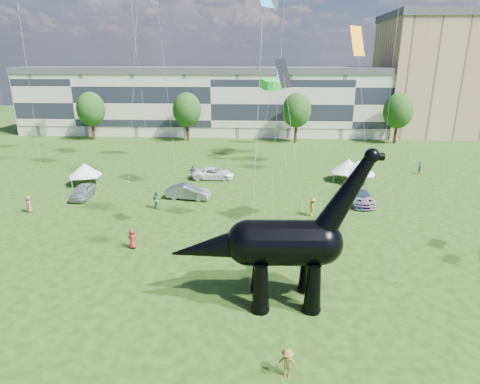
{
  "coord_description": "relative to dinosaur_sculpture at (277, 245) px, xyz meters",
  "views": [
    {
      "loc": [
        1.94,
        -20.74,
        14.54
      ],
      "look_at": [
        0.31,
        8.0,
        5.0
      ],
      "focal_mm": 30.0,
      "sensor_mm": 36.0,
      "label": 1
    }
  ],
  "objects": [
    {
      "name": "ground",
      "position": [
        -2.94,
        -1.35,
        -3.86
      ],
      "size": [
        220.0,
        220.0,
        0.0
      ],
      "primitive_type": "plane",
      "color": "#16330C",
      "rests_on": "ground"
    },
    {
      "name": "car_grey",
      "position": [
        -8.99,
        19.02,
        -3.08
      ],
      "size": [
        4.94,
        2.3,
        1.57
      ],
      "primitive_type": "imported",
      "rotation": [
        0.0,
        0.0,
        1.43
      ],
      "color": "gray",
      "rests_on": "ground"
    },
    {
      "name": "visitors",
      "position": [
        -6.09,
        15.34,
        -2.97
      ],
      "size": [
        52.47,
        37.92,
        1.89
      ],
      "color": "#2C656F",
      "rests_on": "ground"
    },
    {
      "name": "gazebo_left",
      "position": [
        -22.42,
        23.61,
        -1.99
      ],
      "size": [
        4.73,
        4.73,
        2.66
      ],
      "rotation": [
        0.0,
        0.0,
        0.29
      ],
      "color": "silver",
      "rests_on": "ground"
    },
    {
      "name": "gazebo_near",
      "position": [
        9.73,
        26.9,
        -1.88
      ],
      "size": [
        5.05,
        5.05,
        2.82
      ],
      "rotation": [
        0.0,
        0.0,
        -0.3
      ],
      "color": "white",
      "rests_on": "ground"
    },
    {
      "name": "car_dark",
      "position": [
        9.3,
        18.82,
        -3.04
      ],
      "size": [
        2.76,
        5.84,
        1.65
      ],
      "primitive_type": "imported",
      "rotation": [
        0.0,
        0.0,
        0.08
      ],
      "color": "#595960",
      "rests_on": "ground"
    },
    {
      "name": "car_white",
      "position": [
        -7.19,
        26.81,
        -3.12
      ],
      "size": [
        5.38,
        2.65,
        1.47
      ],
      "primitive_type": "imported",
      "rotation": [
        0.0,
        0.0,
        1.61
      ],
      "color": "white",
      "rests_on": "ground"
    },
    {
      "name": "tree_mid_left",
      "position": [
        -14.94,
        51.65,
        2.43
      ],
      "size": [
        5.2,
        5.2,
        9.44
      ],
      "color": "#382314",
      "rests_on": "ground"
    },
    {
      "name": "apartment_block",
      "position": [
        37.06,
        63.65,
        7.14
      ],
      "size": [
        28.0,
        18.0,
        22.0
      ],
      "primitive_type": "cube",
      "color": "tan",
      "rests_on": "ground"
    },
    {
      "name": "gazebo_far",
      "position": [
        10.79,
        26.22,
        -1.89
      ],
      "size": [
        4.17,
        4.17,
        2.81
      ],
      "rotation": [
        0.0,
        0.0,
        0.04
      ],
      "color": "white",
      "rests_on": "ground"
    },
    {
      "name": "car_silver",
      "position": [
        -20.65,
        18.67,
        -3.11
      ],
      "size": [
        1.92,
        4.45,
        1.5
      ],
      "primitive_type": "imported",
      "rotation": [
        0.0,
        0.0,
        0.03
      ],
      "color": "silver",
      "rests_on": "ground"
    },
    {
      "name": "dinosaur_sculpture",
      "position": [
        0.0,
        0.0,
        0.0
      ],
      "size": [
        12.5,
        3.55,
        10.22
      ],
      "rotation": [
        0.0,
        0.0,
        0.05
      ],
      "color": "black",
      "rests_on": "ground"
    },
    {
      "name": "tree_far_right",
      "position": [
        23.06,
        51.65,
        2.43
      ],
      "size": [
        5.2,
        5.2,
        9.44
      ],
      "color": "#382314",
      "rests_on": "ground"
    },
    {
      "name": "terrace_row",
      "position": [
        -10.94,
        60.65,
        2.14
      ],
      "size": [
        78.0,
        11.0,
        12.0
      ],
      "primitive_type": "cube",
      "color": "beige",
      "rests_on": "ground"
    },
    {
      "name": "tree_far_left",
      "position": [
        -32.94,
        51.65,
        2.43
      ],
      "size": [
        5.2,
        5.2,
        9.44
      ],
      "color": "#382314",
      "rests_on": "ground"
    },
    {
      "name": "tree_mid_right",
      "position": [
        5.06,
        51.65,
        2.43
      ],
      "size": [
        5.2,
        5.2,
        9.44
      ],
      "color": "#382314",
      "rests_on": "ground"
    }
  ]
}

